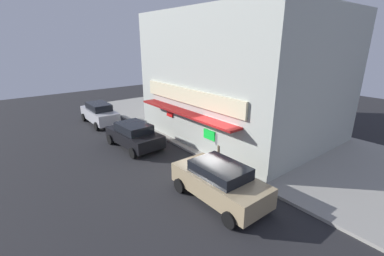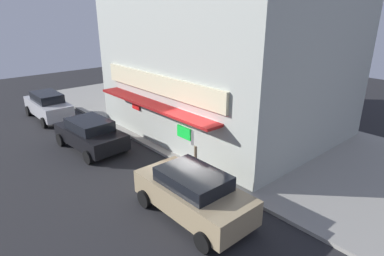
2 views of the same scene
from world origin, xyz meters
TOP-DOWN VIEW (x-y plane):
  - ground_plane at (0.00, 0.00)m, footprint 54.00×54.00m
  - sidewalk at (0.00, 5.05)m, footprint 36.00×10.10m
  - corner_building at (-2.58, 5.03)m, footprint 11.54×10.05m
  - traffic_light at (2.03, 1.07)m, footprint 0.32×0.58m
  - fire_hydrant at (-7.08, 0.82)m, footprint 0.54×0.30m
  - trash_can at (-4.19, 1.72)m, footprint 0.45×0.45m
  - pedestrian at (-0.15, 0.61)m, footprint 0.54×0.51m
  - potted_plant_by_doorway at (-2.80, 2.72)m, footprint 0.52×0.52m
  - parked_car_tan at (2.58, -2.03)m, footprint 4.33×2.12m
  - parked_car_silver at (-11.21, -2.07)m, footprint 4.42×1.90m
  - parked_car_black at (-4.98, -2.14)m, footprint 4.26×2.31m

SIDE VIEW (x-z plane):
  - ground_plane at x=0.00m, z-range 0.00..0.00m
  - sidewalk at x=0.00m, z-range 0.00..0.14m
  - fire_hydrant at x=-7.08m, z-range 0.12..1.02m
  - trash_can at x=-4.19m, z-range 0.14..1.04m
  - potted_plant_by_doorway at x=-2.80m, z-range 0.19..1.04m
  - parked_car_black at x=-4.98m, z-range 0.03..1.57m
  - parked_car_tan at x=2.58m, z-range 0.03..1.68m
  - parked_car_silver at x=-11.21m, z-range 0.02..1.71m
  - pedestrian at x=-0.15m, z-range 0.24..1.99m
  - traffic_light at x=2.03m, z-range 0.93..6.73m
  - corner_building at x=-2.58m, z-range 0.14..8.21m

